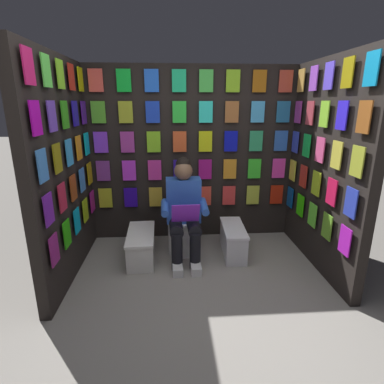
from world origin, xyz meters
TOP-DOWN VIEW (x-y plane):
  - ground_plane at (0.00, 0.00)m, footprint 30.00×30.00m
  - display_wall_back at (0.00, -1.71)m, footprint 2.74×0.14m
  - display_wall_left at (-1.37, -0.83)m, footprint 0.14×1.66m
  - display_wall_right at (1.37, -0.83)m, footprint 0.14×1.66m
  - toilet at (0.14, -1.26)m, footprint 0.41×0.56m
  - person_reading at (0.14, -1.03)m, footprint 0.53×0.69m
  - comic_longbox_near at (-0.46, -1.08)m, footprint 0.29×0.68m
  - comic_longbox_far at (0.65, -1.04)m, footprint 0.33×0.74m

SIDE VIEW (x-z plane):
  - ground_plane at x=0.00m, z-range 0.00..0.00m
  - comic_longbox_far at x=0.65m, z-range 0.00..0.33m
  - comic_longbox_near at x=-0.46m, z-range 0.00..0.36m
  - toilet at x=0.14m, z-range -0.06..0.71m
  - person_reading at x=0.14m, z-range 0.00..1.20m
  - display_wall_back at x=0.00m, z-range 0.01..2.24m
  - display_wall_left at x=-1.37m, z-range 0.01..2.24m
  - display_wall_right at x=1.37m, z-range 0.01..2.24m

